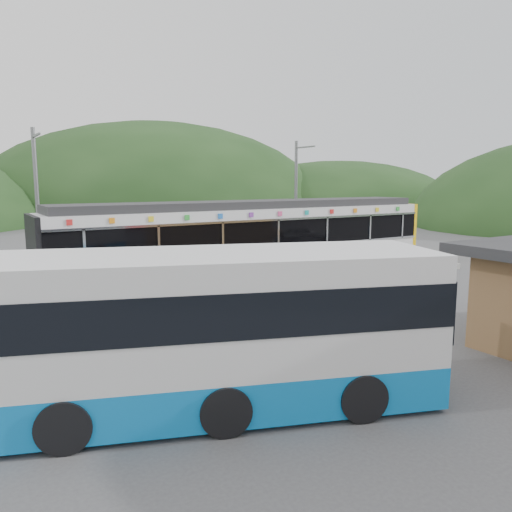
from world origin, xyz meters
TOP-DOWN VIEW (x-y plane):
  - ground at (0.00, 0.00)m, footprint 120.00×120.00m
  - hills at (6.19, 5.29)m, footprint 146.00×149.00m
  - platform at (0.00, 3.30)m, footprint 26.00×3.20m
  - yellow_line at (0.00, 2.00)m, footprint 26.00×0.10m
  - train at (2.50, 6.00)m, footprint 20.44×3.01m
  - catenary_mast_west at (-7.00, 8.56)m, footprint 0.18×1.80m
  - catenary_mast_east at (7.00, 8.56)m, footprint 0.18×1.80m
  - bus at (-7.19, -5.67)m, footprint 12.25×6.66m

SIDE VIEW (x-z plane):
  - ground at x=0.00m, z-range 0.00..0.00m
  - hills at x=6.19m, z-range -13.00..13.00m
  - platform at x=0.00m, z-range 0.00..0.30m
  - yellow_line at x=0.00m, z-range 0.30..0.31m
  - bus at x=-7.19m, z-range -0.06..3.22m
  - train at x=2.50m, z-range 0.19..3.93m
  - catenary_mast_west at x=-7.00m, z-range 0.15..7.15m
  - catenary_mast_east at x=7.00m, z-range 0.15..7.15m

